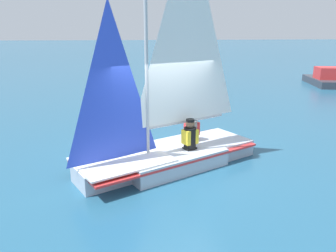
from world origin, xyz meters
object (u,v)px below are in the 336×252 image
(sailboat_main, at_px, (169,135))
(sailor_crew, at_px, (192,132))
(motorboat_distant, at_px, (327,79))
(sailor_helm, at_px, (190,140))

(sailboat_main, xyz_separation_m, sailor_crew, (0.60, -0.69, -0.13))
(sailor_crew, height_order, motorboat_distant, sailor_crew)
(sailor_crew, bearing_deg, sailor_helm, 48.11)
(sailboat_main, relative_size, motorboat_distant, 1.40)
(sailboat_main, height_order, motorboat_distant, sailboat_main)
(sailor_helm, relative_size, sailor_crew, 1.00)
(sailboat_main, xyz_separation_m, sailor_helm, (-0.05, -0.51, -0.13))
(sailboat_main, height_order, sailor_helm, sailboat_main)
(sailor_crew, relative_size, motorboat_distant, 0.28)
(sailboat_main, distance_m, sailor_helm, 0.53)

